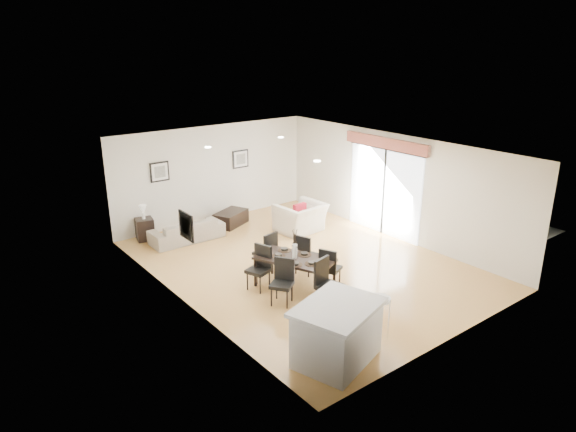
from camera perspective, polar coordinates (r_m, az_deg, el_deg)
ground at (r=11.90m, az=1.68°, el=-5.33°), size 8.00×8.00×0.00m
wall_back at (r=14.60m, az=-8.31°, el=4.69°), size 6.00×0.04×2.70m
wall_front at (r=8.91m, az=18.39°, el=-5.48°), size 6.00×0.04×2.70m
wall_left at (r=9.89m, az=-11.82°, el=-2.45°), size 0.04×8.00×2.70m
wall_right at (r=13.45m, az=11.69°, el=3.27°), size 0.04×8.00×2.70m
ceiling at (r=11.07m, az=1.82°, el=7.52°), size 6.00×8.00×0.02m
sofa at (r=13.40m, az=-11.17°, el=-1.59°), size 1.89×0.75×0.55m
armchair at (r=13.75m, az=1.38°, el=-0.19°), size 1.28×1.14×0.77m
courtyard_plant_a at (r=15.70m, az=19.88°, el=0.89°), size 0.73×0.68×0.67m
courtyard_plant_b at (r=16.47m, az=15.71°, el=1.99°), size 0.43×0.43×0.59m
dining_table at (r=10.57m, az=0.75°, el=-5.01°), size 1.37×1.78×0.66m
dining_chair_wnear at (r=10.04m, az=-0.57°, el=-6.95°), size 0.57×0.57×0.90m
dining_chair_wfar at (r=10.61m, az=-3.08°, el=-5.42°), size 0.53×0.53×0.93m
dining_chair_enear at (r=10.66m, az=4.60°, el=-5.54°), size 0.51×0.51×0.86m
dining_chair_efar at (r=11.20m, az=1.82°, el=-4.07°), size 0.53×0.53×0.92m
dining_chair_head at (r=9.91m, az=4.22°, el=-7.13°), size 0.52×0.52×0.97m
dining_chair_foot at (r=11.34m, az=-2.29°, el=-3.77°), size 0.49×0.49×0.92m
vase at (r=10.45m, az=0.76°, el=-3.47°), size 0.76×1.19×0.63m
coffee_table at (r=14.39m, az=-6.37°, el=-0.24°), size 1.13×0.94×0.39m
side_table at (r=13.71m, az=-15.63°, el=-1.42°), size 0.51×0.51×0.57m
table_lamp at (r=13.55m, az=-15.82°, el=0.64°), size 0.19×0.19×0.36m
cushion at (r=13.53m, az=1.32°, el=0.58°), size 0.39×0.14×0.38m
kitchen_island at (r=8.38m, az=5.47°, el=-12.76°), size 1.65×1.44×0.98m
bar_stool at (r=8.89m, az=10.14°, el=-9.56°), size 0.36×0.36×0.80m
framed_print_back_left at (r=13.81m, az=-14.08°, el=4.79°), size 0.52×0.04×0.52m
framed_print_back_right at (r=14.96m, az=-5.30°, el=6.33°), size 0.52×0.04×0.52m
framed_print_left_wall at (r=9.63m, az=-11.25°, el=-1.09°), size 0.04×0.52×0.52m
sliding_door at (r=13.53m, az=10.69°, el=4.80°), size 0.12×2.70×2.57m
courtyard at (r=16.49m, az=16.56°, el=4.21°), size 6.00×6.00×2.00m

